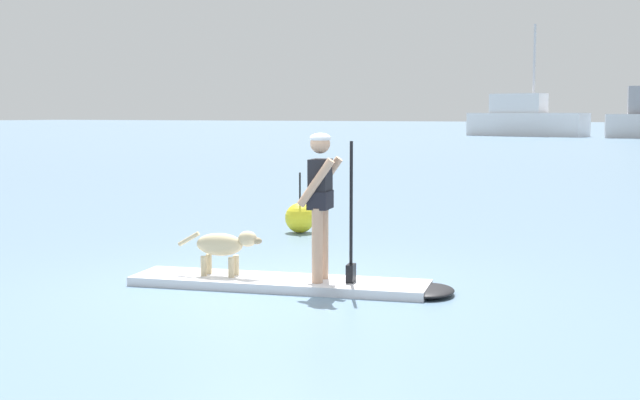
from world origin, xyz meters
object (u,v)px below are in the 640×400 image
(person_paddler, at_px, (322,196))
(moored_boat_center, at_px, (525,120))
(paddleboard, at_px, (298,284))
(marker_buoy, at_px, (300,218))
(dog, at_px, (224,246))

(person_paddler, distance_m, moored_boat_center, 68.26)
(paddleboard, bearing_deg, person_paddler, 12.93)
(paddleboard, height_order, marker_buoy, marker_buoy)
(moored_boat_center, xyz_separation_m, marker_buoy, (12.23, -62.79, -1.19))
(moored_boat_center, bearing_deg, person_paddler, -77.60)
(dog, bearing_deg, moored_boat_center, 101.43)
(dog, bearing_deg, person_paddler, 12.93)
(paddleboard, xyz_separation_m, person_paddler, (0.26, 0.06, 1.00))
(dog, distance_m, moored_boat_center, 68.29)
(person_paddler, height_order, moored_boat_center, moored_boat_center)
(paddleboard, distance_m, marker_buoy, 4.50)
(paddleboard, height_order, moored_boat_center, moored_boat_center)
(paddleboard, bearing_deg, marker_buoy, 118.78)
(paddleboard, distance_m, person_paddler, 1.04)
(marker_buoy, bearing_deg, dog, -72.59)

